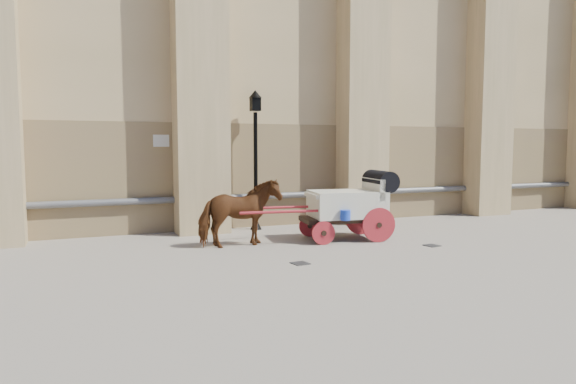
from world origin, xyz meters
name	(u,v)px	position (x,y,z in m)	size (l,w,h in m)	color
ground	(286,255)	(0.00, 0.00, 0.00)	(90.00, 90.00, 0.00)	gray
horse	(239,213)	(-0.65, 1.30, 0.79)	(0.86, 1.88, 1.59)	brown
carriage	(352,202)	(2.29, 1.18, 0.94)	(4.08, 1.64, 1.74)	black
street_lamp	(256,156)	(0.53, 3.54, 2.09)	(0.37, 0.37, 3.91)	black
drain_grate_near	(300,263)	(-0.05, -0.85, 0.01)	(0.32, 0.32, 0.01)	black
drain_grate_far	(432,246)	(3.59, -0.36, 0.01)	(0.32, 0.32, 0.01)	black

